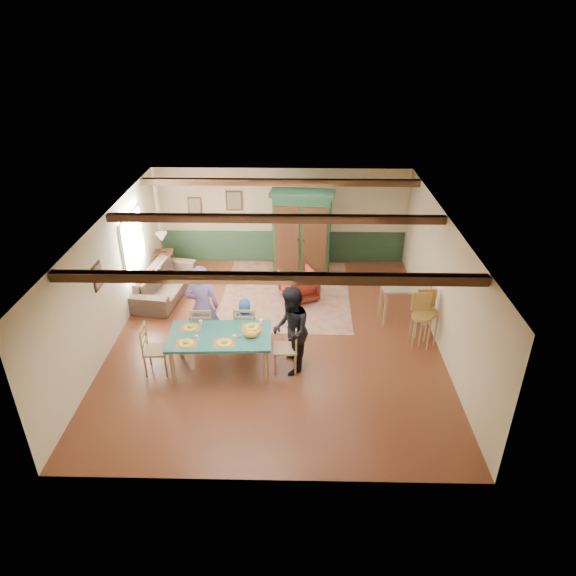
{
  "coord_description": "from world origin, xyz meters",
  "views": [
    {
      "loc": [
        0.48,
        -9.54,
        6.29
      ],
      "look_at": [
        0.27,
        0.11,
        1.15
      ],
      "focal_mm": 32.0,
      "sensor_mm": 36.0,
      "label": 1
    }
  ],
  "objects_px": {
    "dining_table": "(221,353)",
    "dining_chair_end_right": "(285,347)",
    "armoire": "(302,234)",
    "armchair": "(299,285)",
    "dining_chair_end_left": "(156,349)",
    "cat": "(251,334)",
    "bar_stool_right": "(427,318)",
    "person_child": "(245,323)",
    "dining_chair_far_right": "(245,326)",
    "person_woman": "(291,331)",
    "dining_chair_far_left": "(203,327)",
    "sofa": "(165,282)",
    "counter_table": "(404,303)",
    "bar_stool_left": "(421,322)",
    "person_man": "(202,307)",
    "end_table": "(165,262)",
    "table_lamp": "(162,243)"
  },
  "relations": [
    {
      "from": "person_child",
      "to": "bar_stool_left",
      "type": "relative_size",
      "value": 0.92
    },
    {
      "from": "person_man",
      "to": "table_lamp",
      "type": "height_order",
      "value": "person_man"
    },
    {
      "from": "person_child",
      "to": "sofa",
      "type": "height_order",
      "value": "person_child"
    },
    {
      "from": "dining_table",
      "to": "bar_stool_right",
      "type": "bearing_deg",
      "value": 14.33
    },
    {
      "from": "cat",
      "to": "sofa",
      "type": "height_order",
      "value": "cat"
    },
    {
      "from": "dining_chair_far_left",
      "to": "sofa",
      "type": "distance_m",
      "value": 2.73
    },
    {
      "from": "armoire",
      "to": "armchair",
      "type": "height_order",
      "value": "armoire"
    },
    {
      "from": "table_lamp",
      "to": "counter_table",
      "type": "bearing_deg",
      "value": -21.55
    },
    {
      "from": "cat",
      "to": "dining_chair_far_left",
      "type": "bearing_deg",
      "value": 139.2
    },
    {
      "from": "dining_chair_end_left",
      "to": "table_lamp",
      "type": "distance_m",
      "value": 4.56
    },
    {
      "from": "cat",
      "to": "armoire",
      "type": "relative_size",
      "value": 0.17
    },
    {
      "from": "dining_chair_end_left",
      "to": "bar_stool_left",
      "type": "bearing_deg",
      "value": -82.04
    },
    {
      "from": "dining_chair_far_left",
      "to": "cat",
      "type": "xyz_separation_m",
      "value": [
        1.08,
        -0.86,
        0.4
      ]
    },
    {
      "from": "person_man",
      "to": "end_table",
      "type": "bearing_deg",
      "value": -66.98
    },
    {
      "from": "counter_table",
      "to": "dining_table",
      "type": "bearing_deg",
      "value": -153.24
    },
    {
      "from": "cat",
      "to": "table_lamp",
      "type": "relative_size",
      "value": 0.71
    },
    {
      "from": "sofa",
      "to": "end_table",
      "type": "height_order",
      "value": "sofa"
    },
    {
      "from": "dining_chair_far_right",
      "to": "cat",
      "type": "distance_m",
      "value": 1.0
    },
    {
      "from": "dining_chair_far_left",
      "to": "bar_stool_left",
      "type": "height_order",
      "value": "bar_stool_left"
    },
    {
      "from": "dining_chair_end_right",
      "to": "end_table",
      "type": "distance_m",
      "value": 5.54
    },
    {
      "from": "cat",
      "to": "armchair",
      "type": "distance_m",
      "value": 3.23
    },
    {
      "from": "dining_chair_far_right",
      "to": "bar_stool_right",
      "type": "relative_size",
      "value": 0.87
    },
    {
      "from": "bar_stool_right",
      "to": "dining_chair_end_right",
      "type": "bearing_deg",
      "value": -166.04
    },
    {
      "from": "person_man",
      "to": "armoire",
      "type": "height_order",
      "value": "armoire"
    },
    {
      "from": "end_table",
      "to": "bar_stool_left",
      "type": "height_order",
      "value": "bar_stool_left"
    },
    {
      "from": "person_child",
      "to": "armoire",
      "type": "xyz_separation_m",
      "value": [
        1.19,
        3.5,
        0.61
      ]
    },
    {
      "from": "dining_chair_far_left",
      "to": "dining_chair_far_right",
      "type": "height_order",
      "value": "same"
    },
    {
      "from": "person_man",
      "to": "dining_chair_end_left",
      "type": "bearing_deg",
      "value": 46.85
    },
    {
      "from": "dining_chair_end_left",
      "to": "sofa",
      "type": "relative_size",
      "value": 0.44
    },
    {
      "from": "dining_chair_far_right",
      "to": "person_man",
      "type": "xyz_separation_m",
      "value": [
        -0.88,
        0.05,
        0.43
      ]
    },
    {
      "from": "dining_chair_end_right",
      "to": "cat",
      "type": "bearing_deg",
      "value": -80.54
    },
    {
      "from": "dining_chair_far_left",
      "to": "armoire",
      "type": "bearing_deg",
      "value": -122.21
    },
    {
      "from": "dining_chair_far_left",
      "to": "person_man",
      "type": "bearing_deg",
      "value": -90.0
    },
    {
      "from": "dining_chair_far_right",
      "to": "dining_chair_far_left",
      "type": "bearing_deg",
      "value": -0.0
    },
    {
      "from": "armchair",
      "to": "bar_stool_right",
      "type": "bearing_deg",
      "value": 121.33
    },
    {
      "from": "cat",
      "to": "end_table",
      "type": "relative_size",
      "value": 0.65
    },
    {
      "from": "armoire",
      "to": "dining_chair_far_right",
      "type": "bearing_deg",
      "value": -102.4
    },
    {
      "from": "cat",
      "to": "table_lamp",
      "type": "xyz_separation_m",
      "value": [
        -2.78,
        4.48,
        -0.04
      ]
    },
    {
      "from": "person_man",
      "to": "counter_table",
      "type": "relative_size",
      "value": 1.74
    },
    {
      "from": "dining_chair_far_left",
      "to": "table_lamp",
      "type": "distance_m",
      "value": 4.02
    },
    {
      "from": "dining_chair_end_left",
      "to": "armoire",
      "type": "xyz_separation_m",
      "value": [
        2.86,
        4.45,
        0.64
      ]
    },
    {
      "from": "dining_chair_far_right",
      "to": "person_child",
      "type": "distance_m",
      "value": 0.09
    },
    {
      "from": "dining_table",
      "to": "person_child",
      "type": "height_order",
      "value": "person_child"
    },
    {
      "from": "armchair",
      "to": "person_child",
      "type": "bearing_deg",
      "value": 37.29
    },
    {
      "from": "dining_chair_far_left",
      "to": "bar_stool_right",
      "type": "relative_size",
      "value": 0.87
    },
    {
      "from": "armchair",
      "to": "person_woman",
      "type": "bearing_deg",
      "value": 62.82
    },
    {
      "from": "dining_table",
      "to": "dining_chair_end_right",
      "type": "height_order",
      "value": "dining_chair_end_right"
    },
    {
      "from": "person_man",
      "to": "armchair",
      "type": "xyz_separation_m",
      "value": [
        2.0,
        2.11,
        -0.57
      ]
    },
    {
      "from": "dining_table",
      "to": "armoire",
      "type": "xyz_separation_m",
      "value": [
        1.59,
        4.4,
        0.75
      ]
    },
    {
      "from": "table_lamp",
      "to": "armoire",
      "type": "bearing_deg",
      "value": 0.03
    }
  ]
}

